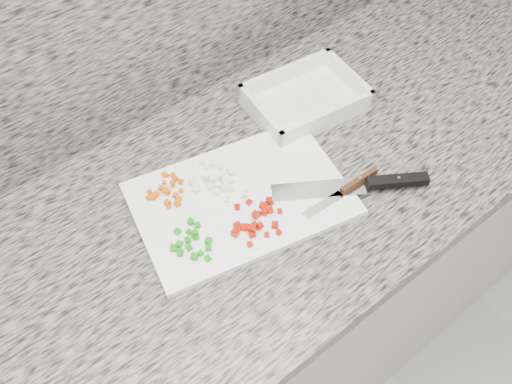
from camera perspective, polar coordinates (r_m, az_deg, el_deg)
cabinet at (r=1.48m, az=-4.46°, el=-13.60°), size 3.92×0.62×0.86m
countertop at (r=1.08m, az=-5.93°, el=-3.91°), size 3.96×0.64×0.04m
backsplash at (r=1.05m, az=-17.23°, el=16.93°), size 3.92×0.02×0.60m
cutting_board at (r=1.09m, az=-1.48°, el=-0.72°), size 0.45×0.35×0.01m
carrot_pile at (r=1.10m, az=-8.83°, el=0.07°), size 0.08×0.08×0.02m
onion_pile at (r=1.10m, az=-3.90°, el=1.27°), size 0.09×0.10×0.02m
green_pepper_pile at (r=1.02m, az=-6.45°, el=-4.94°), size 0.07×0.10×0.02m
red_pepper_pile at (r=1.04m, az=0.02°, el=-2.75°), size 0.11×0.10×0.02m
garlic_pile at (r=1.07m, az=-1.54°, el=-0.69°), size 0.05×0.04×0.01m
chef_knife at (r=1.12m, az=11.42°, el=0.82°), size 0.27×0.19×0.02m
paring_knife at (r=1.10m, az=9.40°, el=0.52°), size 0.18×0.02×0.02m
tray at (r=1.26m, az=4.96°, el=9.16°), size 0.26×0.20×0.05m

